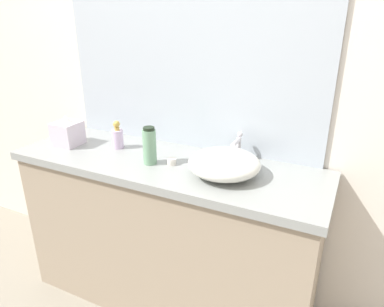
{
  "coord_description": "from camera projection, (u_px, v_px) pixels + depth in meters",
  "views": [
    {
      "loc": [
        0.84,
        -1.0,
        1.61
      ],
      "look_at": [
        0.15,
        0.41,
        0.98
      ],
      "focal_mm": 33.09,
      "sensor_mm": 36.0,
      "label": 1
    }
  ],
  "objects": [
    {
      "name": "vanity_counter",
      "position": [
        167.0,
        235.0,
        1.97
      ],
      "size": [
        1.64,
        0.53,
        0.9
      ],
      "color": "gray",
      "rests_on": "ground"
    },
    {
      "name": "sink_basin",
      "position": [
        224.0,
        163.0,
        1.64
      ],
      "size": [
        0.34,
        0.34,
        0.11
      ],
      "primitive_type": "ellipsoid",
      "color": "silver",
      "rests_on": "vanity_counter"
    },
    {
      "name": "faucet",
      "position": [
        238.0,
        145.0,
        1.78
      ],
      "size": [
        0.03,
        0.12,
        0.15
      ],
      "color": "silver",
      "rests_on": "vanity_counter"
    },
    {
      "name": "bathroom_wall_rear",
      "position": [
        193.0,
        73.0,
        1.9
      ],
      "size": [
        6.0,
        0.06,
        2.6
      ],
      "primitive_type": "cube",
      "color": "silver",
      "rests_on": "ground"
    },
    {
      "name": "tissue_box",
      "position": [
        68.0,
        132.0,
        2.0
      ],
      "size": [
        0.14,
        0.14,
        0.17
      ],
      "color": "silver",
      "rests_on": "vanity_counter"
    },
    {
      "name": "soap_dispenser",
      "position": [
        118.0,
        137.0,
        1.96
      ],
      "size": [
        0.06,
        0.06,
        0.16
      ],
      "color": "silver",
      "rests_on": "vanity_counter"
    },
    {
      "name": "candle_jar",
      "position": [
        172.0,
        161.0,
        1.76
      ],
      "size": [
        0.05,
        0.05,
        0.03
      ],
      "primitive_type": "cylinder",
      "color": "silver",
      "rests_on": "vanity_counter"
    },
    {
      "name": "lotion_bottle",
      "position": [
        150.0,
        146.0,
        1.75
      ],
      "size": [
        0.07,
        0.07,
        0.19
      ],
      "color": "gray",
      "rests_on": "vanity_counter"
    },
    {
      "name": "wall_mirror_panel",
      "position": [
        188.0,
        62.0,
        1.85
      ],
      "size": [
        1.47,
        0.01,
        0.93
      ],
      "primitive_type": "cube",
      "color": "#B2BCC6",
      "rests_on": "vanity_counter"
    }
  ]
}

